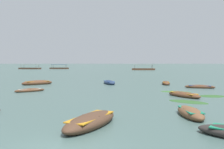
{
  "coord_description": "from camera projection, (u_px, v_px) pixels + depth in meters",
  "views": [
    {
      "loc": [
        2.78,
        -7.55,
        3.06
      ],
      "look_at": [
        -3.27,
        45.18,
        0.54
      ],
      "focal_mm": 38.74,
      "sensor_mm": 36.0,
      "label": 1
    }
  ],
  "objects": [
    {
      "name": "rowboat_5",
      "position": [
        190.0,
        113.0,
        13.88
      ],
      "size": [
        1.51,
        3.45,
        0.64
      ],
      "color": "brown",
      "rests_on": "ground"
    },
    {
      "name": "rowboat_8",
      "position": [
        30.0,
        90.0,
        25.89
      ],
      "size": [
        2.97,
        2.87,
        0.43
      ],
      "color": "brown",
      "rests_on": "ground"
    },
    {
      "name": "weed_patch_4",
      "position": [
        212.0,
        96.0,
        22.25
      ],
      "size": [
        2.79,
        2.22,
        0.14
      ],
      "primitive_type": "ellipsoid",
      "rotation": [
        0.0,
        0.0,
        1.77
      ],
      "color": "#2D5628",
      "rests_on": "ground"
    },
    {
      "name": "rowboat_6",
      "position": [
        91.0,
        121.0,
        11.75
      ],
      "size": [
        2.71,
        4.55,
        0.75
      ],
      "color": "#4C3323",
      "rests_on": "ground"
    },
    {
      "name": "ferry_0",
      "position": [
        30.0,
        68.0,
        121.48
      ],
      "size": [
        11.22,
        4.45,
        2.54
      ],
      "color": "#4C3323",
      "rests_on": "ground"
    },
    {
      "name": "rowboat_9",
      "position": [
        184.0,
        95.0,
        21.94
      ],
      "size": [
        3.14,
        3.74,
        0.56
      ],
      "color": "brown",
      "rests_on": "ground"
    },
    {
      "name": "rowboat_7",
      "position": [
        200.0,
        87.0,
        29.46
      ],
      "size": [
        3.66,
        1.53,
        0.51
      ],
      "color": "brown",
      "rests_on": "ground"
    },
    {
      "name": "weed_patch_0",
      "position": [
        188.0,
        102.0,
        19.0
      ],
      "size": [
        3.5,
        3.01,
        0.14
      ],
      "primitive_type": "ellipsoid",
      "rotation": [
        0.0,
        0.0,
        2.58
      ],
      "color": "#2D5628",
      "rests_on": "ground"
    },
    {
      "name": "ferry_2",
      "position": [
        143.0,
        69.0,
        105.86
      ],
      "size": [
        10.07,
        3.57,
        2.54
      ],
      "color": "brown",
      "rests_on": "ground"
    },
    {
      "name": "rowboat_1",
      "position": [
        37.0,
        83.0,
        34.37
      ],
      "size": [
        4.1,
        4.17,
        0.77
      ],
      "color": "brown",
      "rests_on": "ground"
    },
    {
      "name": "ferry_1",
      "position": [
        59.0,
        68.0,
        124.51
      ],
      "size": [
        9.46,
        3.06,
        2.54
      ],
      "color": "#4C3323",
      "rests_on": "ground"
    },
    {
      "name": "mountain_2",
      "position": [
        151.0,
        42.0,
        1807.19
      ],
      "size": [
        1035.03,
        1035.03,
        325.91
      ],
      "primitive_type": "cone",
      "color": "#4C5B56",
      "rests_on": "ground"
    },
    {
      "name": "ground_plane",
      "position": [
        139.0,
        64.0,
        1496.48
      ],
      "size": [
        6000.0,
        6000.0,
        0.0
      ],
      "primitive_type": "plane",
      "color": "#425B56"
    },
    {
      "name": "weed_patch_3",
      "position": [
        176.0,
        92.0,
        25.59
      ],
      "size": [
        3.39,
        2.09,
        0.14
      ],
      "primitive_type": "ellipsoid",
      "rotation": [
        0.0,
        0.0,
        2.93
      ],
      "color": "#38662D",
      "rests_on": "ground"
    },
    {
      "name": "rowboat_4",
      "position": [
        166.0,
        83.0,
        34.48
      ],
      "size": [
        1.24,
        3.45,
        0.6
      ],
      "color": "brown",
      "rests_on": "ground"
    },
    {
      "name": "rowboat_11",
      "position": [
        109.0,
        83.0,
        35.22
      ],
      "size": [
        2.71,
        4.19,
        0.69
      ],
      "color": "navy",
      "rests_on": "ground"
    },
    {
      "name": "mountain_1",
      "position": [
        31.0,
        44.0,
        1959.89
      ],
      "size": [
        1087.57,
        1087.57,
        315.0
      ],
      "primitive_type": "cone",
      "color": "#4C5B56",
      "rests_on": "ground"
    }
  ]
}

